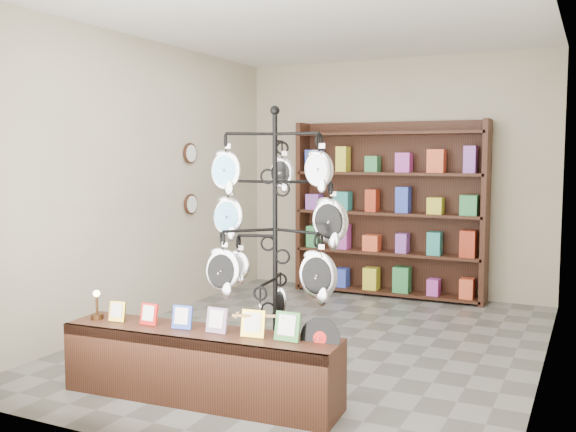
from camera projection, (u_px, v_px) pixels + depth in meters
name	position (u px, v px, depth m)	size (l,w,h in m)	color
ground	(317.00, 342.00, 6.12)	(5.00, 5.00, 0.00)	slate
room_envelope	(318.00, 147.00, 5.95)	(5.00, 5.00, 5.00)	#B7AE94
display_tree	(275.00, 230.00, 4.68)	(1.12, 1.11, 2.13)	black
front_shelf	(200.00, 365.00, 4.65)	(2.12, 0.57, 0.74)	black
back_shelving	(389.00, 215.00, 8.08)	(2.42, 0.36, 2.20)	black
wall_clocks	(190.00, 179.00, 7.55)	(0.03, 0.24, 0.84)	black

